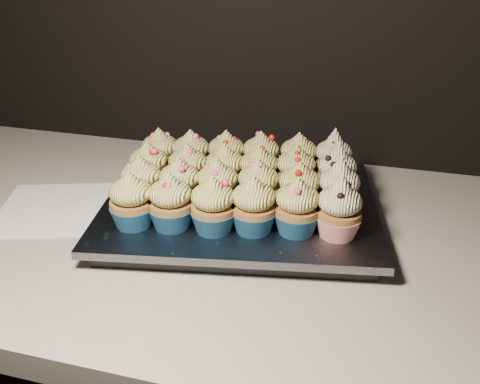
{
  "coord_description": "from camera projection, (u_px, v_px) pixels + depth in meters",
  "views": [
    {
      "loc": [
        0.34,
        1.02,
        1.32
      ],
      "look_at": [
        0.15,
        1.73,
        0.95
      ],
      "focal_mm": 40.0,
      "sensor_mm": 36.0,
      "label": 1
    }
  ],
  "objects": [
    {
      "name": "cupcake_1",
      "position": [
        171.0,
        203.0,
        0.74
      ],
      "size": [
        0.06,
        0.06,
        0.08
      ],
      "color": "navy",
      "rests_on": "foil_lining"
    },
    {
      "name": "cupcake_2",
      "position": [
        213.0,
        206.0,
        0.73
      ],
      "size": [
        0.06,
        0.06,
        0.08
      ],
      "color": "navy",
      "rests_on": "foil_lining"
    },
    {
      "name": "cupcake_23",
      "position": [
        333.0,
        159.0,
        0.87
      ],
      "size": [
        0.06,
        0.06,
        0.1
      ],
      "color": "red",
      "rests_on": "foil_lining"
    },
    {
      "name": "cupcake_17",
      "position": [
        337.0,
        174.0,
        0.82
      ],
      "size": [
        0.06,
        0.06,
        0.1
      ],
      "color": "red",
      "rests_on": "foil_lining"
    },
    {
      "name": "foil_lining",
      "position": [
        240.0,
        205.0,
        0.83
      ],
      "size": [
        0.47,
        0.4,
        0.01
      ],
      "primitive_type": "cube",
      "rotation": [
        0.0,
        0.0,
        0.18
      ],
      "color": "silver",
      "rests_on": "baking_tray"
    },
    {
      "name": "cupcake_11",
      "position": [
        339.0,
        189.0,
        0.78
      ],
      "size": [
        0.06,
        0.06,
        0.1
      ],
      "color": "red",
      "rests_on": "foil_lining"
    },
    {
      "name": "cupcake_10",
      "position": [
        299.0,
        190.0,
        0.78
      ],
      "size": [
        0.06,
        0.06,
        0.08
      ],
      "color": "navy",
      "rests_on": "foil_lining"
    },
    {
      "name": "cupcake_4",
      "position": [
        297.0,
        208.0,
        0.73
      ],
      "size": [
        0.06,
        0.06,
        0.08
      ],
      "color": "navy",
      "rests_on": "foil_lining"
    },
    {
      "name": "napkin",
      "position": [
        56.0,
        208.0,
        0.88
      ],
      "size": [
        0.22,
        0.22,
        0.0
      ],
      "primitive_type": "cube",
      "rotation": [
        0.0,
        0.0,
        0.32
      ],
      "color": "white",
      "rests_on": "worktop"
    },
    {
      "name": "cupcake_9",
      "position": [
        258.0,
        187.0,
        0.79
      ],
      "size": [
        0.06,
        0.06,
        0.08
      ],
      "color": "navy",
      "rests_on": "foil_lining"
    },
    {
      "name": "cupcake_5",
      "position": [
        339.0,
        209.0,
        0.72
      ],
      "size": [
        0.06,
        0.06,
        0.1
      ],
      "color": "red",
      "rests_on": "foil_lining"
    },
    {
      "name": "cupcake_7",
      "position": [
        180.0,
        186.0,
        0.79
      ],
      "size": [
        0.06,
        0.06,
        0.08
      ],
      "color": "navy",
      "rests_on": "foil_lining"
    },
    {
      "name": "cupcake_13",
      "position": [
        188.0,
        170.0,
        0.84
      ],
      "size": [
        0.06,
        0.06,
        0.08
      ],
      "color": "navy",
      "rests_on": "foil_lining"
    },
    {
      "name": "worktop",
      "position": [
        148.0,
        226.0,
        0.87
      ],
      "size": [
        2.44,
        0.64,
        0.04
      ],
      "primitive_type": "cube",
      "color": "beige",
      "rests_on": "cabinet"
    },
    {
      "name": "cupcake_8",
      "position": [
        218.0,
        187.0,
        0.79
      ],
      "size": [
        0.06,
        0.06,
        0.08
      ],
      "color": "navy",
      "rests_on": "foil_lining"
    },
    {
      "name": "cupcake_15",
      "position": [
        259.0,
        172.0,
        0.83
      ],
      "size": [
        0.06,
        0.06,
        0.08
      ],
      "color": "navy",
      "rests_on": "foil_lining"
    },
    {
      "name": "cupcake_16",
      "position": [
        296.0,
        173.0,
        0.83
      ],
      "size": [
        0.06,
        0.06,
        0.08
      ],
      "color": "navy",
      "rests_on": "foil_lining"
    },
    {
      "name": "cupcake_18",
      "position": [
        160.0,
        154.0,
        0.9
      ],
      "size": [
        0.06,
        0.06,
        0.08
      ],
      "color": "navy",
      "rests_on": "foil_lining"
    },
    {
      "name": "cupcake_21",
      "position": [
        261.0,
        157.0,
        0.89
      ],
      "size": [
        0.06,
        0.06,
        0.08
      ],
      "color": "navy",
      "rests_on": "foil_lining"
    },
    {
      "name": "baking_tray",
      "position": [
        240.0,
        214.0,
        0.84
      ],
      "size": [
        0.43,
        0.36,
        0.02
      ],
      "primitive_type": "cube",
      "rotation": [
        0.0,
        0.0,
        0.18
      ],
      "color": "black",
      "rests_on": "worktop"
    },
    {
      "name": "cupcake_20",
      "position": [
        226.0,
        156.0,
        0.89
      ],
      "size": [
        0.06,
        0.06,
        0.08
      ],
      "color": "navy",
      "rests_on": "foil_lining"
    },
    {
      "name": "cupcake_19",
      "position": [
        191.0,
        156.0,
        0.89
      ],
      "size": [
        0.06,
        0.06,
        0.08
      ],
      "color": "navy",
      "rests_on": "foil_lining"
    },
    {
      "name": "cupcake_22",
      "position": [
        298.0,
        159.0,
        0.88
      ],
      "size": [
        0.06,
        0.06,
        0.08
      ],
      "color": "navy",
      "rests_on": "foil_lining"
    },
    {
      "name": "cupcake_6",
      "position": [
        141.0,
        184.0,
        0.8
      ],
      "size": [
        0.06,
        0.06,
        0.08
      ],
      "color": "navy",
      "rests_on": "foil_lining"
    },
    {
      "name": "cupcake_0",
      "position": [
        131.0,
        201.0,
        0.75
      ],
      "size": [
        0.06,
        0.06,
        0.08
      ],
      "color": "navy",
      "rests_on": "foil_lining"
    },
    {
      "name": "cupcake_3",
      "position": [
        254.0,
        206.0,
        0.73
      ],
      "size": [
        0.06,
        0.06,
        0.08
      ],
      "color": "navy",
      "rests_on": "foil_lining"
    },
    {
      "name": "cupcake_12",
      "position": [
        149.0,
        169.0,
        0.85
      ],
      "size": [
        0.06,
        0.06,
        0.08
      ],
      "color": "navy",
      "rests_on": "foil_lining"
    },
    {
      "name": "cupcake_14",
      "position": [
        225.0,
        171.0,
        0.84
      ],
      "size": [
        0.06,
        0.06,
        0.08
      ],
      "color": "navy",
      "rests_on": "foil_lining"
    }
  ]
}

